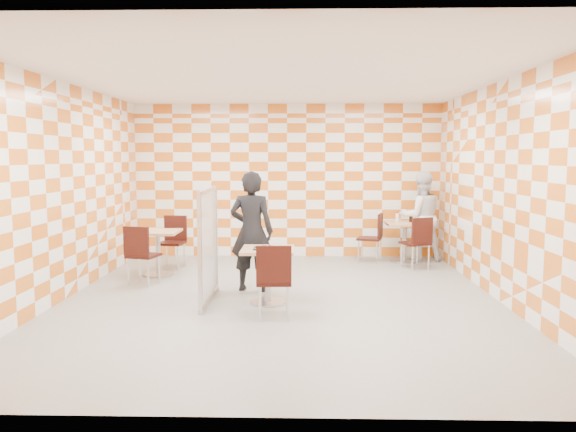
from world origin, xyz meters
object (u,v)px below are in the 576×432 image
(empty_table, at_px, (158,245))
(chair_second_side, at_px, (374,234))
(sport_bottle, at_px, (397,217))
(chair_second_front, at_px, (418,239))
(chair_empty_far, at_px, (174,237))
(man_white, at_px, (421,217))
(chair_empty_near, at_px, (140,251))
(man_dark, at_px, (252,231))
(soda_bottle, at_px, (411,217))
(main_table, at_px, (268,266))
(second_table, at_px, (404,235))
(chair_main_front, at_px, (274,276))
(partition, at_px, (208,244))

(empty_table, xyz_separation_m, chair_second_side, (3.75, 1.22, 0.04))
(chair_second_side, relative_size, sport_bottle, 4.62)
(chair_second_front, height_order, chair_empty_far, same)
(man_white, bearing_deg, chair_empty_near, 18.85)
(man_dark, xyz_separation_m, sport_bottle, (2.54, 2.45, -0.04))
(soda_bottle, bearing_deg, sport_bottle, 167.17)
(chair_empty_near, distance_m, sport_bottle, 4.81)
(main_table, relative_size, second_table, 1.00)
(chair_empty_near, relative_size, man_dark, 0.52)
(main_table, distance_m, chair_main_front, 0.77)
(second_table, bearing_deg, man_dark, -138.85)
(partition, height_order, sport_bottle, partition)
(second_table, relative_size, chair_main_front, 0.81)
(chair_second_front, relative_size, chair_second_side, 1.00)
(second_table, bearing_deg, soda_bottle, 27.61)
(man_dark, distance_m, soda_bottle, 3.68)
(chair_second_front, xyz_separation_m, sport_bottle, (-0.24, 0.81, 0.29))
(man_dark, relative_size, soda_bottle, 7.68)
(chair_empty_near, height_order, soda_bottle, soda_bottle)
(chair_empty_far, height_order, partition, partition)
(second_table, distance_m, chair_empty_far, 4.26)
(chair_second_side, xyz_separation_m, partition, (-2.62, -2.91, 0.25))
(second_table, relative_size, chair_second_front, 0.81)
(chair_empty_near, bearing_deg, man_dark, -8.91)
(chair_main_front, height_order, partition, partition)
(partition, bearing_deg, soda_bottle, 42.62)
(chair_second_front, height_order, chair_empty_near, same)
(chair_main_front, xyz_separation_m, chair_empty_near, (-2.14, 1.77, 0.00))
(chair_main_front, bearing_deg, chair_second_side, 65.74)
(chair_second_side, bearing_deg, man_dark, -132.88)
(man_dark, bearing_deg, second_table, -130.56)
(sport_bottle, bearing_deg, chair_empty_far, -169.74)
(chair_empty_far, bearing_deg, man_white, 9.54)
(empty_table, distance_m, chair_second_side, 3.94)
(man_dark, bearing_deg, chair_second_side, -124.60)
(partition, bearing_deg, chair_second_front, 34.78)
(man_dark, bearing_deg, chair_main_front, 113.24)
(chair_second_side, height_order, sport_bottle, sport_bottle)
(empty_table, height_order, chair_empty_near, chair_empty_near)
(chair_empty_near, bearing_deg, soda_bottle, 25.13)
(main_table, relative_size, partition, 0.48)
(man_white, bearing_deg, main_table, 43.69)
(chair_second_side, bearing_deg, partition, -131.97)
(empty_table, xyz_separation_m, sport_bottle, (4.20, 1.42, 0.33))
(partition, bearing_deg, man_dark, 51.33)
(second_table, distance_m, man_white, 0.49)
(empty_table, height_order, man_dark, man_dark)
(empty_table, height_order, chair_main_front, chair_main_front)
(main_table, xyz_separation_m, chair_second_front, (2.50, 2.38, 0.04))
(second_table, relative_size, man_white, 0.44)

